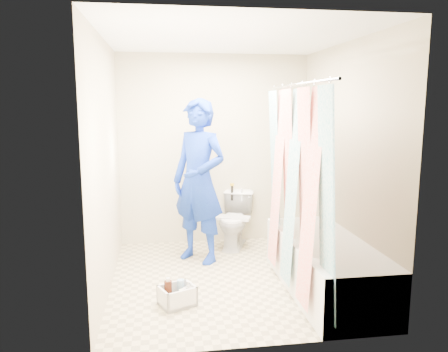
{
  "coord_description": "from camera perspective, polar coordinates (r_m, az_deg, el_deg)",
  "views": [
    {
      "loc": [
        -0.68,
        -4.22,
        1.78
      ],
      "look_at": [
        -0.03,
        0.25,
        1.03
      ],
      "focal_mm": 35.0,
      "sensor_mm": 36.0,
      "label": 1
    }
  ],
  "objects": [
    {
      "name": "floor",
      "position": [
        4.63,
        0.82,
        -13.23
      ],
      "size": [
        2.6,
        2.6,
        0.0
      ],
      "primitive_type": "plane",
      "color": "#BEB086",
      "rests_on": "ground"
    },
    {
      "name": "wall_left",
      "position": [
        4.29,
        -15.17,
        1.28
      ],
      "size": [
        0.02,
        2.6,
        2.4
      ],
      "primitive_type": "cube",
      "color": "tan",
      "rests_on": "ground"
    },
    {
      "name": "tank_internals",
      "position": [
        5.61,
        1.4,
        -2.04
      ],
      "size": [
        0.16,
        0.09,
        0.22
      ],
      "color": "black",
      "rests_on": "toilet"
    },
    {
      "name": "shower_curtain",
      "position": [
        4.05,
        9.1,
        -1.55
      ],
      "size": [
        0.06,
        1.75,
        1.8
      ],
      "primitive_type": "cube",
      "color": "white",
      "rests_on": "curtain_rod"
    },
    {
      "name": "plumber",
      "position": [
        4.91,
        -3.29,
        -0.69
      ],
      "size": [
        0.8,
        0.78,
        1.84
      ],
      "primitive_type": "imported",
      "rotation": [
        0.0,
        0.0,
        -0.72
      ],
      "color": "navy",
      "rests_on": "ground"
    },
    {
      "name": "wall_right",
      "position": [
        4.66,
        15.59,
        1.88
      ],
      "size": [
        0.02,
        2.6,
        2.4
      ],
      "primitive_type": "cube",
      "color": "tan",
      "rests_on": "ground"
    },
    {
      "name": "toilet",
      "position": [
        5.5,
        1.41,
        -5.8
      ],
      "size": [
        0.59,
        0.76,
        0.68
      ],
      "primitive_type": "imported",
      "rotation": [
        0.0,
        0.0,
        -0.37
      ],
      "color": "white",
      "rests_on": "ground"
    },
    {
      "name": "wall_back",
      "position": [
        5.59,
        -1.28,
        3.42
      ],
      "size": [
        2.4,
        0.02,
        2.4
      ],
      "primitive_type": "cube",
      "color": "tan",
      "rests_on": "ground"
    },
    {
      "name": "ceiling",
      "position": [
        4.32,
        0.9,
        17.62
      ],
      "size": [
        2.4,
        2.6,
        0.02
      ],
      "primitive_type": "cube",
      "color": "white",
      "rests_on": "wall_back"
    },
    {
      "name": "cleaning_caddy",
      "position": [
        4.07,
        -6.0,
        -15.33
      ],
      "size": [
        0.37,
        0.34,
        0.23
      ],
      "rotation": [
        0.0,
        0.0,
        0.41
      ],
      "color": "silver",
      "rests_on": "ground"
    },
    {
      "name": "curtain_rod",
      "position": [
        3.99,
        9.45,
        11.69
      ],
      "size": [
        0.02,
        1.9,
        0.02
      ],
      "primitive_type": "cylinder",
      "rotation": [
        1.57,
        0.0,
        0.0
      ],
      "color": "silver",
      "rests_on": "wall_back"
    },
    {
      "name": "wall_front",
      "position": [
        3.06,
        4.76,
        -1.61
      ],
      "size": [
        2.4,
        0.02,
        2.4
      ],
      "primitive_type": "cube",
      "color": "tan",
      "rests_on": "ground"
    },
    {
      "name": "bathtub",
      "position": [
        4.36,
        13.05,
        -11.15
      ],
      "size": [
        0.7,
        1.75,
        0.5
      ],
      "color": "white",
      "rests_on": "ground"
    },
    {
      "name": "tank_lid",
      "position": [
        5.38,
        1.18,
        -5.49
      ],
      "size": [
        0.45,
        0.32,
        0.03
      ],
      "primitive_type": "cube",
      "rotation": [
        0.0,
        0.0,
        -0.37
      ],
      "color": "silver",
      "rests_on": "toilet"
    }
  ]
}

